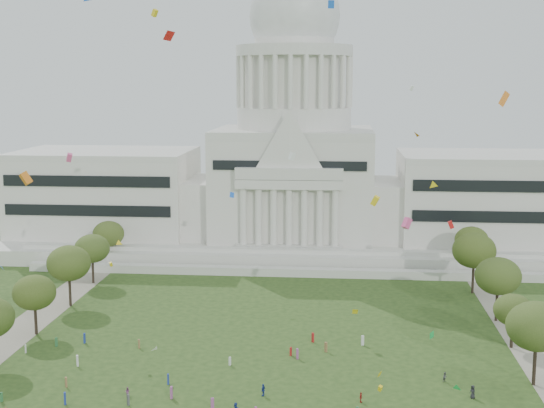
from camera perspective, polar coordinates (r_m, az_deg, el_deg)
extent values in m
cube|color=silver|center=(219.88, 1.64, -2.74)|extent=(160.00, 60.00, 4.00)
cube|color=silver|center=(188.04, 1.02, -5.12)|extent=(130.00, 3.00, 2.00)
cube|color=silver|center=(195.43, 1.19, -4.12)|extent=(140.00, 3.00, 5.00)
cube|color=silver|center=(226.63, -12.38, 0.74)|extent=(50.00, 34.00, 22.00)
cube|color=silver|center=(220.20, 16.08, 0.35)|extent=(50.00, 34.00, 22.00)
cube|color=silver|center=(218.38, -5.48, -0.19)|extent=(12.00, 26.00, 16.00)
cube|color=silver|center=(215.13, 8.80, -0.40)|extent=(12.00, 26.00, 16.00)
cube|color=silver|center=(216.14, 1.65, 1.36)|extent=(44.00, 38.00, 28.00)
cube|color=silver|center=(195.93, 1.29, 1.48)|extent=(28.00, 3.00, 2.40)
cube|color=black|center=(210.19, -13.80, 0.59)|extent=(46.00, 0.40, 11.00)
cube|color=black|center=(203.24, 17.00, 0.16)|extent=(46.00, 0.40, 11.00)
cylinder|color=silver|center=(214.34, 1.67, 6.50)|extent=(32.00, 32.00, 6.00)
cylinder|color=silver|center=(214.09, 1.68, 9.17)|extent=(28.00, 28.00, 14.00)
cylinder|color=silver|center=(214.25, 1.69, 11.45)|extent=(32.40, 32.40, 3.00)
cylinder|color=silver|center=(214.54, 1.70, 12.92)|extent=(22.00, 22.00, 8.00)
ellipsoid|color=silver|center=(214.83, 1.71, 13.98)|extent=(25.00, 25.00, 26.20)
cube|color=gray|center=(151.05, -19.28, -9.67)|extent=(8.00, 160.00, 0.04)
cube|color=gray|center=(142.51, 19.38, -10.82)|extent=(8.00, 160.00, 0.04)
cylinder|color=black|center=(129.11, 19.15, -11.47)|extent=(0.56, 0.56, 6.20)
ellipsoid|color=#364C1B|center=(127.00, 19.31, -8.69)|extent=(9.55, 9.55, 7.82)
cylinder|color=black|center=(152.13, -17.36, -8.40)|extent=(0.56, 0.56, 5.27)
ellipsoid|color=#374B16|center=(150.57, -17.46, -6.37)|extent=(8.12, 8.12, 6.65)
cylinder|color=black|center=(145.06, 17.60, -9.43)|extent=(0.56, 0.56, 4.56)
ellipsoid|color=#344618|center=(143.63, 17.70, -7.60)|extent=(7.01, 7.01, 5.74)
cylinder|color=black|center=(168.51, -14.96, -6.44)|extent=(0.56, 0.56, 6.03)
ellipsoid|color=#3A4E1A|center=(166.93, -15.06, -4.32)|extent=(9.29, 9.29, 7.60)
cylinder|color=black|center=(159.43, 16.55, -7.42)|extent=(0.56, 0.56, 5.97)
ellipsoid|color=#3B511D|center=(157.78, 16.65, -5.22)|extent=(9.19, 9.19, 7.52)
cylinder|color=black|center=(185.89, -13.33, -5.00)|extent=(0.56, 0.56, 5.41)
ellipsoid|color=#374D1C|center=(184.59, -13.40, -3.28)|extent=(8.33, 8.33, 6.81)
cylinder|color=black|center=(178.22, 14.89, -5.52)|extent=(0.56, 0.56, 6.37)
ellipsoid|color=#3A4D16|center=(176.66, 14.98, -3.40)|extent=(9.82, 9.82, 8.03)
cylinder|color=black|center=(203.15, -12.16, -3.76)|extent=(0.56, 0.56, 5.32)
ellipsoid|color=#3E501C|center=(201.98, -12.22, -2.20)|extent=(8.19, 8.19, 6.70)
cylinder|color=black|center=(195.90, 14.73, -4.32)|extent=(0.56, 0.56, 5.47)
ellipsoid|color=#3F501A|center=(194.65, 14.79, -2.66)|extent=(8.42, 8.42, 6.89)
imported|color=#26262B|center=(122.17, 14.87, -13.51)|extent=(1.15, 1.19, 2.06)
imported|color=#4C4C51|center=(127.23, 12.91, -12.59)|extent=(0.94, 0.86, 1.65)
imported|color=navy|center=(119.14, -0.66, -13.82)|extent=(0.98, 1.27, 1.93)
imported|color=navy|center=(113.73, -2.74, -15.08)|extent=(1.42, 1.55, 1.63)
imported|color=#994C8C|center=(121.26, -10.83, -13.70)|extent=(0.73, 0.49, 1.42)
imported|color=#B21E1E|center=(117.77, 6.70, -14.26)|extent=(0.74, 1.03, 1.58)
cube|color=#33723F|center=(124.11, -19.70, -13.53)|extent=(0.35, 0.44, 1.47)
cube|color=silver|center=(141.12, 6.84, -10.16)|extent=(0.57, 0.50, 1.83)
cube|color=navy|center=(120.31, -15.33, -13.94)|extent=(0.47, 0.58, 1.89)
cube|color=navy|center=(145.38, -13.94, -9.78)|extent=(0.38, 0.53, 1.87)
cube|color=olive|center=(140.74, -9.98, -10.33)|extent=(0.44, 0.51, 1.66)
cube|color=silver|center=(143.33, -18.06, -10.33)|extent=(0.36, 0.45, 1.50)
cube|color=olive|center=(137.20, 4.08, -10.70)|extent=(0.55, 0.54, 1.80)
cube|color=#994C8C|center=(133.76, 1.92, -11.21)|extent=(0.44, 0.56, 1.84)
cube|color=silver|center=(131.12, -3.19, -11.73)|extent=(0.42, 0.46, 1.47)
cube|color=#4C4C51|center=(118.03, -10.78, -14.28)|extent=(0.49, 0.53, 1.72)
cube|color=#994C8C|center=(115.10, -4.51, -14.76)|extent=(0.54, 0.43, 1.77)
cube|color=#994C8C|center=(119.18, -7.59, -13.90)|extent=(0.33, 0.52, 1.93)
cube|color=#B21E1E|center=(135.23, 1.42, -11.04)|extent=(0.40, 0.48, 1.54)
cube|color=#B21E1E|center=(141.91, 3.09, -10.00)|extent=(0.51, 0.56, 1.79)
cube|color=navy|center=(124.41, -7.83, -12.93)|extent=(0.36, 0.50, 1.73)
cube|color=olive|center=(126.52, -15.25, -12.81)|extent=(0.47, 0.52, 1.65)
cube|color=silver|center=(134.54, -14.44, -11.36)|extent=(0.50, 0.60, 1.93)
cube|color=#33723F|center=(144.96, -15.93, -9.96)|extent=(0.40, 0.51, 1.68)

